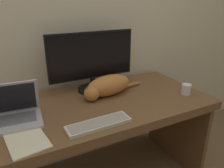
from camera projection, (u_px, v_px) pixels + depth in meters
The scene contains 8 objects.
wall_back at pixel (75, 11), 1.65m from camera, with size 6.40×0.06×2.60m.
desk at pixel (100, 121), 1.56m from camera, with size 1.53×0.75×0.73m.
monitor at pixel (92, 61), 1.61m from camera, with size 0.66×0.23×0.45m.
laptop at pixel (9, 115), 1.24m from camera, with size 0.37×0.27×0.24m.
external_keyboard at pixel (99, 124), 1.22m from camera, with size 0.38×0.12×0.02m.
cat at pixel (107, 86), 1.58m from camera, with size 0.51×0.20×0.15m.
coffee_mug at pixel (186, 89), 1.62m from camera, with size 0.07×0.07×0.08m.
paper_notepad at pixel (26, 140), 1.10m from camera, with size 0.22×0.28×0.01m.
Camera 1 is at (-0.54, -0.87, 1.40)m, focal length 35.00 mm.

